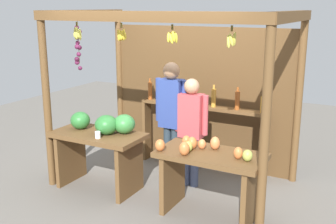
{
  "coord_description": "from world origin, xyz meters",
  "views": [
    {
      "loc": [
        2.48,
        -4.81,
        2.42
      ],
      "look_at": [
        0.0,
        -0.17,
        1.07
      ],
      "focal_mm": 44.02,
      "sensor_mm": 36.0,
      "label": 1
    }
  ],
  "objects": [
    {
      "name": "vendor_woman",
      "position": [
        0.25,
        0.02,
        0.89
      ],
      "size": [
        0.48,
        0.2,
        1.5
      ],
      "rotation": [
        0.0,
        0.0,
        0.17
      ],
      "color": "#48557B",
      "rests_on": "ground"
    },
    {
      "name": "ground_plane",
      "position": [
        0.0,
        0.0,
        0.0
      ],
      "size": [
        12.0,
        12.0,
        0.0
      ],
      "primitive_type": "plane",
      "color": "slate",
      "rests_on": "ground"
    },
    {
      "name": "fruit_counter_right",
      "position": [
        0.79,
        -0.65,
        0.6
      ],
      "size": [
        1.25,
        0.64,
        0.95
      ],
      "color": "brown",
      "rests_on": "ground"
    },
    {
      "name": "market_stall",
      "position": [
        -0.01,
        0.39,
        1.37
      ],
      "size": [
        3.07,
        1.81,
        2.37
      ],
      "color": "brown",
      "rests_on": "ground"
    },
    {
      "name": "bottle_shelf_unit",
      "position": [
        0.13,
        0.64,
        0.79
      ],
      "size": [
        1.97,
        0.22,
        1.36
      ],
      "color": "brown",
      "rests_on": "ground"
    },
    {
      "name": "fruit_counter_left",
      "position": [
        -0.78,
        -0.61,
        0.69
      ],
      "size": [
        1.24,
        0.68,
        1.04
      ],
      "color": "brown",
      "rests_on": "ground"
    },
    {
      "name": "vendor_man",
      "position": [
        -0.07,
        0.06,
        1.02
      ],
      "size": [
        0.48,
        0.23,
        1.69
      ],
      "rotation": [
        0.0,
        0.0,
        -0.2
      ],
      "color": "#293742",
      "rests_on": "ground"
    }
  ]
}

